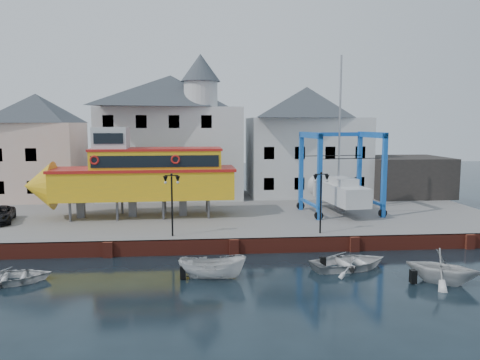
{
  "coord_description": "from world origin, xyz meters",
  "views": [
    {
      "loc": [
        -2.12,
        -29.47,
        8.46
      ],
      "look_at": [
        1.0,
        7.0,
        4.0
      ],
      "focal_mm": 35.0,
      "sensor_mm": 36.0,
      "label": 1
    }
  ],
  "objects": [
    {
      "name": "motorboat_a",
      "position": [
        -1.52,
        -4.66,
        0.0
      ],
      "size": [
        3.88,
        1.85,
        1.44
      ],
      "primitive_type": "imported",
      "rotation": [
        0.0,
        0.0,
        1.45
      ],
      "color": "silver",
      "rests_on": "ground"
    },
    {
      "name": "motorboat_c",
      "position": [
        10.66,
        -6.41,
        0.0
      ],
      "size": [
        4.85,
        4.72,
        1.94
      ],
      "primitive_type": "imported",
      "rotation": [
        0.0,
        0.0,
        0.97
      ],
      "color": "silver",
      "rests_on": "ground"
    },
    {
      "name": "building_pink",
      "position": [
        -18.0,
        18.0,
        6.15
      ],
      "size": [
        8.0,
        7.0,
        10.3
      ],
      "color": "beige",
      "rests_on": "hardstanding"
    },
    {
      "name": "building_white_right",
      "position": [
        9.0,
        19.0,
        6.6
      ],
      "size": [
        12.0,
        8.0,
        11.2
      ],
      "color": "silver",
      "rests_on": "hardstanding"
    },
    {
      "name": "quay_wall",
      "position": [
        -0.0,
        0.1,
        0.5
      ],
      "size": [
        44.0,
        0.47,
        1.0
      ],
      "color": "maroon",
      "rests_on": "ground"
    },
    {
      "name": "motorboat_b",
      "position": [
        6.55,
        -3.55,
        0.0
      ],
      "size": [
        5.36,
        4.37,
        0.97
      ],
      "primitive_type": "imported",
      "rotation": [
        0.0,
        0.0,
        1.81
      ],
      "color": "silver",
      "rests_on": "ground"
    },
    {
      "name": "building_white_main",
      "position": [
        -4.87,
        18.39,
        7.34
      ],
      "size": [
        14.0,
        8.3,
        14.0
      ],
      "color": "silver",
      "rests_on": "hardstanding"
    },
    {
      "name": "lamp_post_right",
      "position": [
        6.0,
        1.2,
        4.17
      ],
      "size": [
        1.12,
        0.32,
        4.2
      ],
      "color": "black",
      "rests_on": "hardstanding"
    },
    {
      "name": "travel_lift",
      "position": [
        9.36,
        8.79,
        3.17
      ],
      "size": [
        6.53,
        8.76,
        12.95
      ],
      "rotation": [
        0.0,
        0.0,
        0.11
      ],
      "color": "#1050A3",
      "rests_on": "hardstanding"
    },
    {
      "name": "ground",
      "position": [
        0.0,
        0.0,
        0.0
      ],
      "size": [
        140.0,
        140.0,
        0.0
      ],
      "primitive_type": "plane",
      "color": "black",
      "rests_on": "ground"
    },
    {
      "name": "motorboat_d",
      "position": [
        -12.29,
        -4.47,
        0.0
      ],
      "size": [
        4.74,
        3.84,
        0.87
      ],
      "primitive_type": "imported",
      "rotation": [
        0.0,
        0.0,
        1.79
      ],
      "color": "silver",
      "rests_on": "ground"
    },
    {
      "name": "tour_boat",
      "position": [
        -7.52,
        8.03,
        4.37
      ],
      "size": [
        16.51,
        4.39,
        7.15
      ],
      "rotation": [
        0.0,
        0.0,
        0.03
      ],
      "color": "#59595E",
      "rests_on": "hardstanding"
    },
    {
      "name": "hardstanding",
      "position": [
        0.0,
        11.0,
        0.5
      ],
      "size": [
        44.0,
        22.0,
        1.0
      ],
      "primitive_type": "cube",
      "color": "slate",
      "rests_on": "ground"
    },
    {
      "name": "shed_dark",
      "position": [
        19.0,
        17.0,
        3.0
      ],
      "size": [
        8.0,
        7.0,
        4.0
      ],
      "primitive_type": "cube",
      "color": "black",
      "rests_on": "hardstanding"
    },
    {
      "name": "lamp_post_left",
      "position": [
        -4.0,
        1.2,
        4.17
      ],
      "size": [
        1.12,
        0.32,
        4.2
      ],
      "color": "black",
      "rests_on": "hardstanding"
    }
  ]
}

